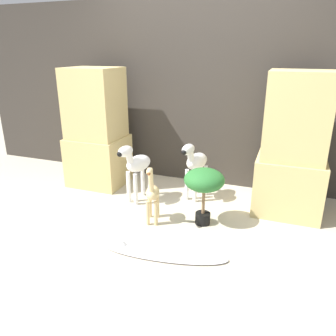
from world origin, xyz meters
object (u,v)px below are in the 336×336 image
zebra_left (136,165)px  giraffe_figurine (152,194)px  surfboard (163,251)px  zebra_right (195,163)px  potted_palm_front (204,183)px

zebra_left → giraffe_figurine: (0.35, -0.39, -0.12)m
surfboard → zebra_left: bearing=126.9°
zebra_right → surfboard: bearing=-87.2°
zebra_right → zebra_left: size_ratio=1.00×
surfboard → zebra_right: bearing=92.8°
zebra_left → surfboard: zebra_left is taller
zebra_left → potted_palm_front: (0.82, -0.24, 0.00)m
zebra_left → surfboard: (0.64, -0.85, -0.41)m
zebra_right → zebra_left: same height
giraffe_figurine → zebra_left: bearing=132.2°
potted_palm_front → surfboard: (-0.19, -0.61, -0.42)m
zebra_right → giraffe_figurine: zebra_right is taller
zebra_left → giraffe_figurine: zebra_left is taller
zebra_right → giraffe_figurine: 0.73m
potted_palm_front → zebra_right: bearing=114.2°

